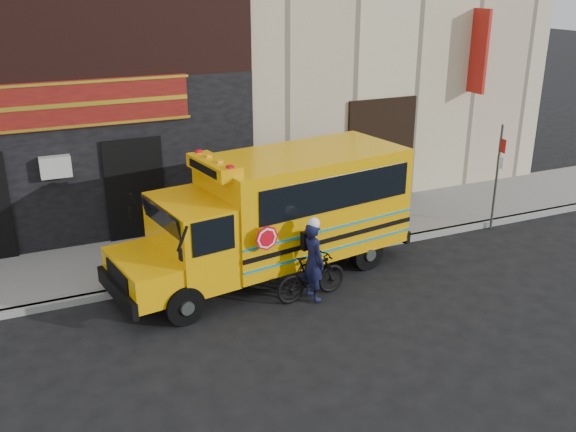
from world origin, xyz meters
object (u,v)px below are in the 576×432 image
(school_bus, at_px, (280,210))
(bicycle, at_px, (312,276))
(cyclist, at_px, (313,263))
(sign_pole, at_px, (498,173))

(school_bus, bearing_deg, bicycle, -86.08)
(bicycle, bearing_deg, cyclist, 161.49)
(sign_pole, height_order, cyclist, sign_pole)
(sign_pole, distance_m, cyclist, 6.45)
(school_bus, distance_m, sign_pole, 6.27)
(school_bus, relative_size, sign_pole, 2.49)
(school_bus, distance_m, bicycle, 1.77)
(school_bus, height_order, cyclist, school_bus)
(sign_pole, distance_m, bicycle, 6.46)
(sign_pole, bearing_deg, bicycle, -165.87)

